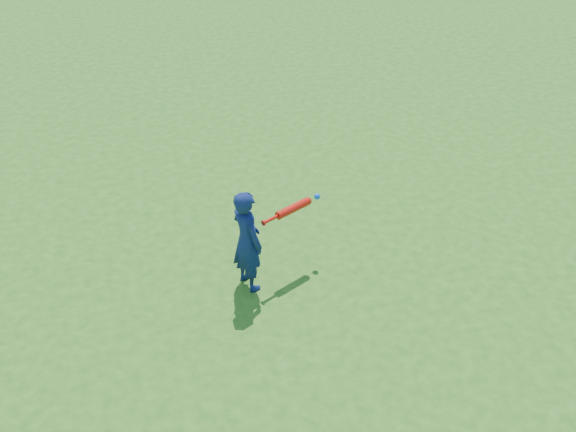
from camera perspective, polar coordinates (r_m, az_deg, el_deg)
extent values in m
plane|color=#2A6618|center=(6.68, 1.64, -2.92)|extent=(80.00, 80.00, 0.00)
imported|color=#101F4E|center=(5.93, -3.66, -2.19)|extent=(0.39, 0.46, 1.06)
cylinder|color=red|center=(5.89, -2.20, -0.63)|extent=(0.04, 0.05, 0.05)
cylinder|color=red|center=(5.94, -1.52, -0.29)|extent=(0.17, 0.11, 0.03)
cylinder|color=red|center=(6.08, 0.44, 0.68)|extent=(0.37, 0.25, 0.08)
sphere|color=red|center=(6.19, 1.75, 1.33)|extent=(0.08, 0.08, 0.08)
sphere|color=blue|center=(6.26, 2.61, 1.75)|extent=(0.06, 0.06, 0.06)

